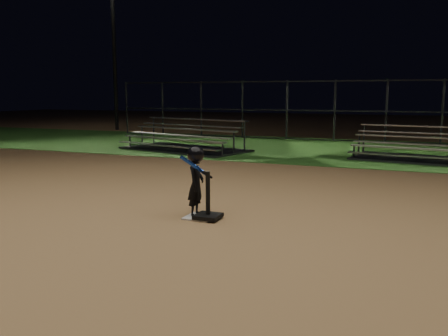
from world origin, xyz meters
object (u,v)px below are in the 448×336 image
bleacher_left (184,144)px  bleacher_right (425,154)px  light_pole_left (113,36)px  home_plate (200,217)px  batting_tee (208,210)px  child_batter (196,179)px

bleacher_left → bleacher_right: size_ratio=1.11×
light_pole_left → bleacher_left: bearing=-42.5°
home_plate → batting_tee: 0.22m
child_batter → bleacher_left: 8.86m
batting_tee → light_pole_left: light_pole_left is taller
child_batter → bleacher_left: size_ratio=0.24×
child_batter → bleacher_right: (3.51, 8.12, -0.40)m
child_batter → light_pole_left: (-11.89, 14.86, 4.34)m
batting_tee → child_batter: 0.54m
batting_tee → child_batter: size_ratio=0.65×
child_batter → bleacher_right: bearing=-29.2°
home_plate → child_batter: child_batter is taller
home_plate → light_pole_left: size_ratio=0.05×
batting_tee → bleacher_left: size_ratio=0.15×
home_plate → light_pole_left: (-12.00, 14.94, 4.93)m
child_batter → light_pole_left: bearing=32.8°
bleacher_right → light_pole_left: size_ratio=0.52×
batting_tee → child_batter: bearing=153.5°
bleacher_left → bleacher_right: bleacher_left is taller
child_batter → bleacher_left: (-4.19, 7.80, -0.38)m
home_plate → light_pole_left: 19.79m
batting_tee → bleacher_right: bearing=68.6°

